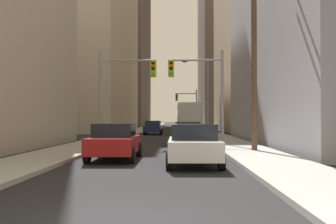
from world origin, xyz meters
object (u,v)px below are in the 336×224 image
(traffic_signal_near_left, at_px, (125,82))
(traffic_signal_near_right, at_px, (199,82))
(city_bus, at_px, (188,117))
(sedan_red, at_px, (115,141))
(traffic_signal_far_right, at_px, (187,103))
(sedan_silver, at_px, (188,133))
(sedan_navy, at_px, (153,127))
(sedan_white, at_px, (194,144))

(traffic_signal_near_left, bearing_deg, traffic_signal_near_right, -0.00)
(city_bus, xyz_separation_m, sedan_red, (-3.92, -28.28, -1.16))
(traffic_signal_near_right, relative_size, traffic_signal_far_right, 1.00)
(sedan_silver, bearing_deg, sedan_navy, 101.19)
(sedan_white, height_order, sedan_navy, same)
(sedan_red, bearing_deg, sedan_white, -30.29)
(sedan_navy, distance_m, traffic_signal_far_right, 14.74)
(sedan_white, xyz_separation_m, traffic_signal_near_right, (0.75, 9.75, 3.26))
(sedan_red, xyz_separation_m, traffic_signal_near_left, (-0.69, 7.88, 3.26))
(city_bus, xyz_separation_m, traffic_signal_near_left, (-4.62, -20.40, 2.10))
(sedan_white, bearing_deg, traffic_signal_far_right, 88.75)
(traffic_signal_near_left, bearing_deg, sedan_navy, 87.75)
(sedan_white, relative_size, traffic_signal_near_right, 0.70)
(city_bus, height_order, traffic_signal_near_right, traffic_signal_near_right)
(traffic_signal_near_right, bearing_deg, city_bus, 90.11)
(sedan_navy, distance_m, traffic_signal_near_left, 17.97)
(sedan_red, xyz_separation_m, sedan_silver, (3.28, 8.93, 0.00))
(sedan_navy, xyz_separation_m, traffic_signal_far_right, (4.11, 13.78, 3.24))
(traffic_signal_near_right, bearing_deg, sedan_white, -94.41)
(sedan_red, bearing_deg, traffic_signal_near_left, 95.03)
(sedan_red, bearing_deg, sedan_navy, 90.00)
(sedan_silver, height_order, traffic_signal_near_right, traffic_signal_near_right)
(sedan_red, distance_m, traffic_signal_far_right, 39.66)
(sedan_navy, bearing_deg, traffic_signal_far_right, 73.41)
(sedan_silver, xyz_separation_m, traffic_signal_far_right, (0.82, 30.38, 3.24))
(city_bus, distance_m, sedan_silver, 19.40)
(city_bus, height_order, traffic_signal_far_right, traffic_signal_far_right)
(traffic_signal_near_left, distance_m, traffic_signal_far_right, 31.80)
(sedan_red, relative_size, sedan_navy, 0.99)
(traffic_signal_near_left, relative_size, traffic_signal_near_right, 1.00)
(sedan_silver, bearing_deg, sedan_red, -110.19)
(sedan_white, bearing_deg, sedan_red, 149.71)
(sedan_red, distance_m, traffic_signal_near_right, 9.40)
(sedan_white, bearing_deg, traffic_signal_near_right, 85.59)
(sedan_red, relative_size, traffic_signal_near_left, 0.70)
(traffic_signal_near_left, distance_m, traffic_signal_near_right, 4.65)
(sedan_white, relative_size, sedan_silver, 1.00)
(sedan_silver, distance_m, traffic_signal_near_right, 3.49)
(sedan_red, relative_size, traffic_signal_near_right, 0.70)
(traffic_signal_far_right, bearing_deg, traffic_signal_near_left, -98.68)
(city_bus, bearing_deg, sedan_navy, -145.03)
(sedan_silver, xyz_separation_m, traffic_signal_near_left, (-3.98, -1.05, 3.26))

